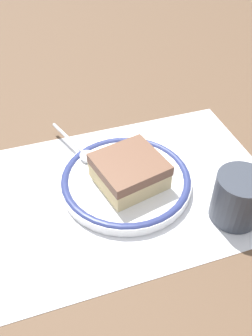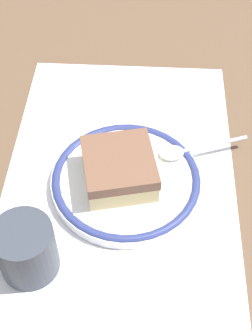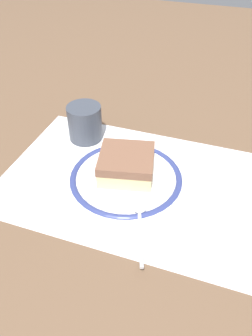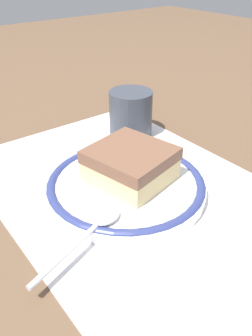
# 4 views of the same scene
# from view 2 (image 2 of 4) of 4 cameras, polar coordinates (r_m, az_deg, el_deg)

# --- Properties ---
(ground_plane) EXTENTS (2.40, 2.40, 0.00)m
(ground_plane) POSITION_cam_2_polar(r_m,az_deg,el_deg) (0.63, -0.71, -1.06)
(ground_plane) COLOR brown
(placemat) EXTENTS (0.46, 0.30, 0.00)m
(placemat) POSITION_cam_2_polar(r_m,az_deg,el_deg) (0.63, -0.71, -1.02)
(placemat) COLOR white
(placemat) RESTS_ON ground_plane
(plate) EXTENTS (0.20, 0.20, 0.02)m
(plate) POSITION_cam_2_polar(r_m,az_deg,el_deg) (0.61, -0.00, -1.49)
(plate) COLOR white
(plate) RESTS_ON placemat
(cake_slice) EXTENTS (0.11, 0.11, 0.04)m
(cake_slice) POSITION_cam_2_polar(r_m,az_deg,el_deg) (0.59, -0.90, -0.07)
(cake_slice) COLOR beige
(cake_slice) RESTS_ON plate
(spoon) EXTENTS (0.06, 0.12, 0.01)m
(spoon) POSITION_cam_2_polar(r_m,az_deg,el_deg) (0.64, 6.95, 2.11)
(spoon) COLOR silver
(spoon) RESTS_ON plate
(cup) EXTENTS (0.07, 0.07, 0.07)m
(cup) POSITION_cam_2_polar(r_m,az_deg,el_deg) (0.54, -11.88, -9.81)
(cup) COLOR #383D47
(cup) RESTS_ON placemat
(napkin) EXTENTS (0.13, 0.13, 0.00)m
(napkin) POSITION_cam_2_polar(r_m,az_deg,el_deg) (0.73, -5.93, 7.79)
(napkin) COLOR white
(napkin) RESTS_ON placemat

